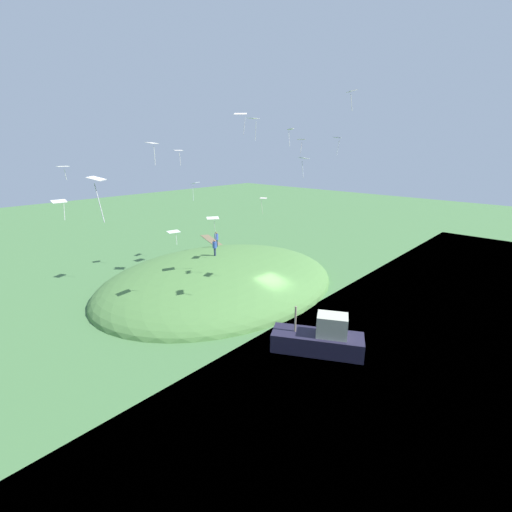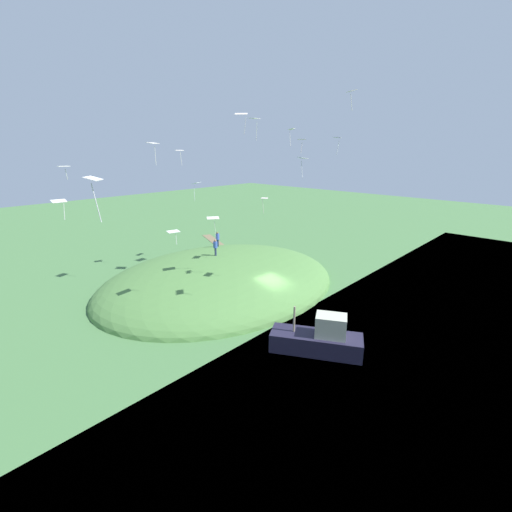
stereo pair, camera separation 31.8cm
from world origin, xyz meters
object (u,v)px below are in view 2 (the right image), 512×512
(kite_6, at_px, (213,219))
(kite_13, at_px, (180,151))
(person_on_hilltop, at_px, (217,237))
(kite_9, at_px, (303,159))
(kite_7, at_px, (264,199))
(kite_14, at_px, (302,140))
(kite_5, at_px, (59,202))
(kite_4, at_px, (352,92))
(kite_15, at_px, (254,119))
(kite_0, at_px, (291,130))
(kite_1, at_px, (173,232))
(kite_11, at_px, (241,115))
(kite_3, at_px, (64,167))
(kite_8, at_px, (94,182))
(person_near_shore, at_px, (215,245))
(boat_on_lake, at_px, (319,339))
(kite_12, at_px, (153,144))
(kite_10, at_px, (196,184))
(kite_2, at_px, (337,138))

(kite_6, bearing_deg, kite_13, -18.53)
(person_on_hilltop, relative_size, kite_9, 1.34)
(kite_7, bearing_deg, kite_14, 150.35)
(kite_9, bearing_deg, kite_5, 50.96)
(kite_5, distance_m, kite_13, 16.80)
(kite_6, bearing_deg, kite_7, -69.49)
(kite_4, relative_size, kite_5, 1.02)
(kite_15, bearing_deg, kite_5, 95.79)
(kite_0, height_order, kite_7, kite_0)
(kite_0, distance_m, kite_6, 12.55)
(kite_1, bearing_deg, kite_11, -77.01)
(kite_15, bearing_deg, kite_6, 108.18)
(kite_0, xyz_separation_m, kite_3, (7.57, 19.05, -3.09))
(kite_3, xyz_separation_m, kite_8, (-15.64, 4.29, 0.08))
(kite_5, bearing_deg, person_near_shore, -78.74)
(kite_6, bearing_deg, kite_11, -74.71)
(kite_1, relative_size, kite_7, 0.59)
(kite_1, height_order, kite_9, kite_9)
(kite_15, bearing_deg, kite_8, 117.86)
(boat_on_lake, relative_size, kite_13, 4.01)
(person_on_hilltop, bearing_deg, kite_7, 15.17)
(kite_6, bearing_deg, kite_0, -93.44)
(kite_7, distance_m, kite_13, 11.03)
(kite_0, relative_size, kite_12, 0.87)
(kite_3, distance_m, kite_15, 18.14)
(kite_5, relative_size, kite_13, 0.85)
(kite_1, bearing_deg, kite_12, -23.45)
(person_near_shore, xyz_separation_m, kite_14, (-8.02, -3.35, 10.29))
(kite_8, distance_m, kite_11, 21.29)
(kite_11, bearing_deg, kite_5, 92.46)
(kite_0, distance_m, kite_4, 10.82)
(person_on_hilltop, bearing_deg, kite_10, 146.64)
(kite_11, distance_m, kite_14, 6.39)
(kite_13, bearing_deg, person_on_hilltop, -105.53)
(person_on_hilltop, height_order, kite_6, kite_6)
(person_on_hilltop, relative_size, kite_12, 0.90)
(kite_8, bearing_deg, kite_7, -62.44)
(kite_9, relative_size, kite_14, 1.10)
(kite_0, distance_m, kite_11, 5.55)
(kite_2, bearing_deg, person_near_shore, 4.76)
(person_near_shore, height_order, kite_12, kite_12)
(kite_5, height_order, kite_14, kite_14)
(kite_2, height_order, kite_11, kite_11)
(boat_on_lake, bearing_deg, kite_0, 106.86)
(person_on_hilltop, distance_m, kite_7, 7.10)
(kite_5, relative_size, kite_9, 1.00)
(kite_11, bearing_deg, kite_8, 118.71)
(kite_7, xyz_separation_m, kite_15, (-1.66, 3.45, 8.55))
(kite_0, bearing_deg, kite_12, 61.20)
(kite_2, height_order, kite_10, kite_2)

